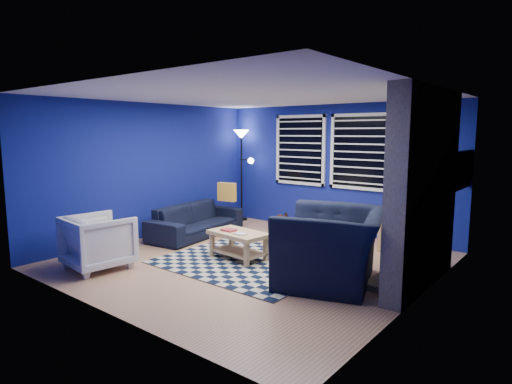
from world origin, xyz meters
The scene contains 18 objects.
floor centered at (0.00, 0.00, 0.00)m, with size 5.00×5.00×0.00m, color tan.
ceiling centered at (0.00, 0.00, 2.50)m, with size 5.00×5.00×0.00m, color white.
wall_back centered at (0.00, 2.50, 1.25)m, with size 5.00×5.00×0.00m, color navy.
wall_left centered at (-2.50, 0.00, 1.25)m, with size 5.00×5.00×0.00m, color navy.
wall_right centered at (2.50, 0.00, 1.25)m, with size 5.00×5.00×0.00m, color navy.
fireplace centered at (2.36, 0.50, 1.20)m, with size 0.65×2.00×2.50m.
window_left centered at (-0.75, 2.46, 1.60)m, with size 1.17×0.06×1.42m.
window_right centered at (0.55, 2.46, 1.60)m, with size 1.17×0.06×1.42m.
tv centered at (2.45, 2.00, 1.40)m, with size 0.07×1.00×0.58m.
rug centered at (0.02, -0.16, 0.01)m, with size 2.50×2.00×0.02m, color black.
sofa centered at (-1.84, 0.57, 0.30)m, with size 0.80×2.04×0.60m, color black.
armchair_big centered at (1.41, -0.08, 0.48)m, with size 1.29×1.48×0.96m, color black.
armchair_bent centered at (-1.51, -1.68, 0.39)m, with size 0.84×0.86×0.78m, color gray.
rocking_horse centered at (-0.58, 1.58, 0.28)m, with size 0.50×0.23×0.42m, color #462D16.
coffee_table centered at (-0.20, -0.10, 0.32)m, with size 0.97×0.62×0.46m.
cabinet centered at (1.50, 1.92, 0.24)m, with size 0.65×0.54×0.55m.
floor_lamp centered at (-2.13, 2.25, 1.65)m, with size 0.55×0.34×2.01m.
throw_pillow centered at (-1.69, 1.27, 0.78)m, with size 0.39×0.12×0.37m, color gold.
Camera 1 is at (4.04, -4.95, 1.96)m, focal length 30.00 mm.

